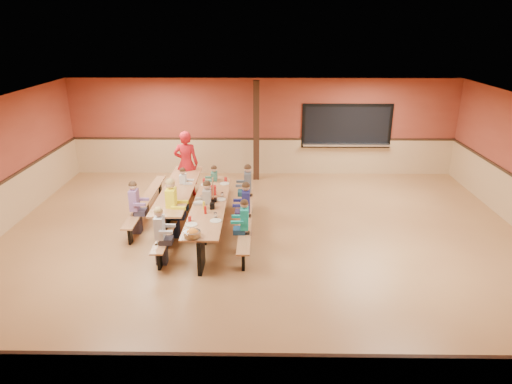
{
  "coord_description": "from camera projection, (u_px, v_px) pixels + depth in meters",
  "views": [
    {
      "loc": [
        -0.02,
        -9.03,
        4.57
      ],
      "look_at": [
        -0.15,
        0.14,
        1.15
      ],
      "focal_mm": 32.0,
      "sensor_mm": 36.0,
      "label": 1
    }
  ],
  "objects": [
    {
      "name": "cafeteria_table_main",
      "position": [
        209.0,
        213.0,
        10.28
      ],
      "size": [
        1.91,
        3.7,
        0.74
      ],
      "color": "#A76D42",
      "rests_on": "ground"
    },
    {
      "name": "seated_child_teal_right",
      "position": [
        245.0,
        227.0,
        9.44
      ],
      "size": [
        0.36,
        0.29,
        1.18
      ],
      "primitive_type": null,
      "color": "#19AA9F",
      "rests_on": "ground"
    },
    {
      "name": "condiment_ketchup",
      "position": [
        205.0,
        210.0,
        9.69
      ],
      "size": [
        0.06,
        0.06,
        0.17
      ],
      "primitive_type": "cylinder",
      "color": "#B2140F",
      "rests_on": "cafeteria_table_main"
    },
    {
      "name": "napkin_dispenser",
      "position": [
        212.0,
        206.0,
        9.96
      ],
      "size": [
        0.1,
        0.14,
        0.13
      ],
      "primitive_type": "cube",
      "color": "black",
      "rests_on": "cafeteria_table_main"
    },
    {
      "name": "seated_child_navy_right",
      "position": [
        246.0,
        209.0,
        10.29
      ],
      "size": [
        0.38,
        0.31,
        1.23
      ],
      "primitive_type": null,
      "color": "navy",
      "rests_on": "ground"
    },
    {
      "name": "seated_child_white_left",
      "position": [
        160.0,
        236.0,
        9.01
      ],
      "size": [
        0.37,
        0.3,
        1.2
      ],
      "primitive_type": null,
      "color": "silver",
      "rests_on": "ground"
    },
    {
      "name": "cafeteria_table_second",
      "position": [
        179.0,
        196.0,
        11.31
      ],
      "size": [
        1.91,
        3.7,
        0.74
      ],
      "color": "#A76D42",
      "rests_on": "ground"
    },
    {
      "name": "seated_child_grey_left",
      "position": [
        184.0,
        189.0,
        11.66
      ],
      "size": [
        0.33,
        0.27,
        1.12
      ],
      "primitive_type": null,
      "color": "silver",
      "rests_on": "ground"
    },
    {
      "name": "condiment_mustard",
      "position": [
        204.0,
        205.0,
        9.93
      ],
      "size": [
        0.06,
        0.06,
        0.17
      ],
      "primitive_type": "cylinder",
      "color": "yellow",
      "rests_on": "cafeteria_table_main"
    },
    {
      "name": "structural_post",
      "position": [
        256.0,
        131.0,
        13.65
      ],
      "size": [
        0.18,
        0.18,
        3.0
      ],
      "primitive_type": "cube",
      "color": "black",
      "rests_on": "ground"
    },
    {
      "name": "kitchen_pass_through",
      "position": [
        347.0,
        128.0,
        14.14
      ],
      "size": [
        2.78,
        0.28,
        1.38
      ],
      "color": "black",
      "rests_on": "ground"
    },
    {
      "name": "seated_adult_yellow",
      "position": [
        172.0,
        208.0,
        10.16
      ],
      "size": [
        0.44,
        0.36,
        1.36
      ],
      "primitive_type": null,
      "color": "yellow",
      "rests_on": "ground"
    },
    {
      "name": "seated_child_char_right",
      "position": [
        248.0,
        189.0,
        11.51
      ],
      "size": [
        0.39,
        0.32,
        1.24
      ],
      "primitive_type": null,
      "color": "#565A61",
      "rests_on": "ground"
    },
    {
      "name": "standing_woman",
      "position": [
        186.0,
        163.0,
        12.57
      ],
      "size": [
        0.67,
        0.45,
        1.83
      ],
      "primitive_type": "imported",
      "rotation": [
        0.0,
        0.0,
        3.15
      ],
      "color": "#B4141B",
      "rests_on": "ground"
    },
    {
      "name": "place_settings",
      "position": [
        209.0,
        202.0,
        10.19
      ],
      "size": [
        0.65,
        3.3,
        0.11
      ],
      "primitive_type": null,
      "color": "beige",
      "rests_on": "cafeteria_table_main"
    },
    {
      "name": "punch_pitcher",
      "position": [
        213.0,
        190.0,
        10.76
      ],
      "size": [
        0.16,
        0.16,
        0.22
      ],
      "primitive_type": "cylinder",
      "color": "red",
      "rests_on": "cafeteria_table_main"
    },
    {
      "name": "chip_bowl",
      "position": [
        192.0,
        233.0,
        8.63
      ],
      "size": [
        0.32,
        0.32,
        0.15
      ],
      "primitive_type": null,
      "color": "orange",
      "rests_on": "cafeteria_table_main"
    },
    {
      "name": "seated_child_green_sec",
      "position": [
        215.0,
        187.0,
        11.86
      ],
      "size": [
        0.32,
        0.26,
        1.11
      ],
      "primitive_type": null,
      "color": "#38725E",
      "rests_on": "ground"
    },
    {
      "name": "seated_child_purple_sec",
      "position": [
        135.0,
        208.0,
        10.35
      ],
      "size": [
        0.38,
        0.31,
        1.23
      ],
      "primitive_type": null,
      "color": "#815992",
      "rests_on": "ground"
    },
    {
      "name": "room_envelope",
      "position": [
        263.0,
        214.0,
        9.81
      ],
      "size": [
        12.04,
        10.04,
        3.02
      ],
      "color": "brown",
      "rests_on": "ground"
    },
    {
      "name": "table_paddle",
      "position": [
        213.0,
        195.0,
        10.35
      ],
      "size": [
        0.16,
        0.16,
        0.56
      ],
      "color": "black",
      "rests_on": "cafeteria_table_main"
    },
    {
      "name": "seated_child_tan_sec",
      "position": [
        208.0,
        207.0,
        10.37
      ],
      "size": [
        0.38,
        0.31,
        1.24
      ],
      "primitive_type": null,
      "color": "#A39385",
      "rests_on": "ground"
    },
    {
      "name": "ground",
      "position": [
        263.0,
        243.0,
        10.05
      ],
      "size": [
        12.0,
        12.0,
        0.0
      ],
      "primitive_type": "plane",
      "color": "#915F37",
      "rests_on": "ground"
    }
  ]
}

